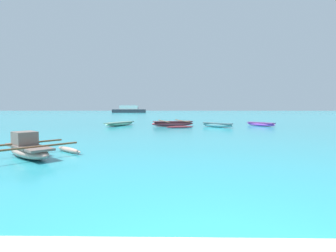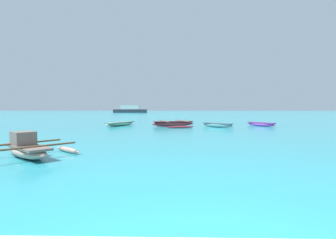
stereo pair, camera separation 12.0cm
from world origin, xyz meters
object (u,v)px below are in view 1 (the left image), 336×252
at_px(distant_ferry, 129,110).
at_px(moored_boat_4, 217,125).
at_px(moored_boat_3, 120,124).
at_px(moored_boat_0, 28,149).
at_px(moored_boat_1, 173,124).
at_px(moored_boat_2, 261,124).

bearing_deg(distant_ferry, moored_boat_4, -73.23).
xyz_separation_m(moored_boat_3, distant_ferry, (-8.39, 55.84, 0.71)).
relative_size(moored_boat_0, moored_boat_4, 1.34).
relative_size(moored_boat_1, distant_ferry, 0.49).
xyz_separation_m(moored_boat_1, distant_ferry, (-13.43, 56.46, 0.65)).
bearing_deg(moored_boat_2, distant_ferry, 164.49).
bearing_deg(moored_boat_0, moored_boat_4, 98.50).
bearing_deg(distant_ferry, moored_boat_3, -81.45).
bearing_deg(moored_boat_0, moored_boat_3, 131.15).
bearing_deg(moored_boat_2, moored_boat_4, -108.09).
relative_size(moored_boat_2, distant_ferry, 0.27).
distance_m(moored_boat_0, moored_boat_4, 16.58).
height_order(moored_boat_1, moored_boat_4, moored_boat_1).
bearing_deg(moored_boat_1, moored_boat_2, -12.90).
relative_size(moored_boat_1, moored_boat_4, 1.90).
relative_size(moored_boat_0, distant_ferry, 0.35).
distance_m(moored_boat_0, moored_boat_2, 20.31).
xyz_separation_m(moored_boat_0, moored_boat_4, (9.04, 13.90, -0.08)).
relative_size(moored_boat_3, distant_ferry, 0.39).
bearing_deg(moored_boat_1, moored_boat_3, 157.37).
distance_m(moored_boat_2, moored_boat_3, 13.21).
height_order(moored_boat_0, moored_boat_4, moored_boat_0).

